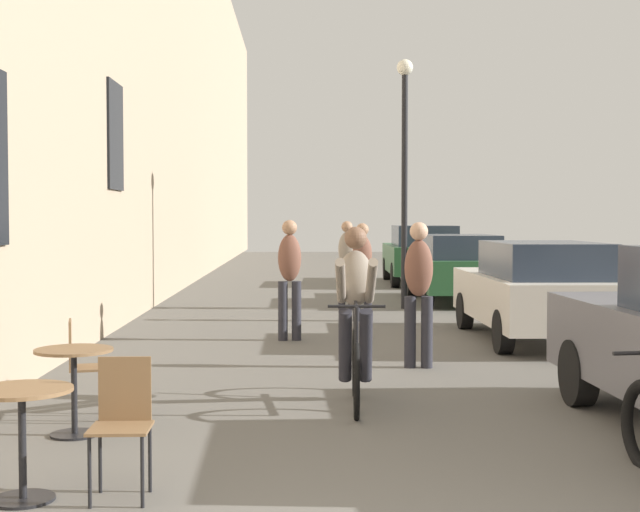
% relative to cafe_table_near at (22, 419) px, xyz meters
% --- Properties ---
extents(building_facade_left, '(0.54, 68.00, 11.18)m').
position_rel_cafe_table_near_xyz_m(building_facade_left, '(-1.41, 11.83, 5.07)').
color(building_facade_left, tan).
rests_on(building_facade_left, ground_plane).
extents(cafe_table_near, '(0.64, 0.64, 0.72)m').
position_rel_cafe_table_near_xyz_m(cafe_table_near, '(0.00, 0.00, 0.00)').
color(cafe_table_near, black).
rests_on(cafe_table_near, ground_plane).
extents(cafe_chair_near_toward_street, '(0.39, 0.39, 0.89)m').
position_rel_cafe_table_near_xyz_m(cafe_chair_near_toward_street, '(0.62, 0.08, -0.00)').
color(cafe_chair_near_toward_street, black).
rests_on(cafe_chair_near_toward_street, ground_plane).
extents(cafe_table_mid, '(0.64, 0.64, 0.72)m').
position_rel_cafe_table_near_xyz_m(cafe_table_mid, '(-0.10, 1.72, 0.00)').
color(cafe_table_mid, black).
rests_on(cafe_table_mid, ground_plane).
extents(cafe_chair_mid_toward_street, '(0.46, 0.46, 0.89)m').
position_rel_cafe_table_near_xyz_m(cafe_chair_mid_toward_street, '(-0.17, 2.33, -0.00)').
color(cafe_chair_mid_toward_street, black).
rests_on(cafe_chair_mid_toward_street, ground_plane).
extents(cyclist_on_bicycle, '(0.52, 1.76, 1.74)m').
position_rel_cafe_table_near_xyz_m(cyclist_on_bicycle, '(2.30, 2.97, 0.29)').
color(cyclist_on_bicycle, black).
rests_on(cyclist_on_bicycle, ground_plane).
extents(pedestrian_near, '(0.36, 0.27, 1.74)m').
position_rel_cafe_table_near_xyz_m(pedestrian_near, '(3.18, 5.03, 0.46)').
color(pedestrian_near, '#26262D').
rests_on(pedestrian_near, ground_plane).
extents(pedestrian_mid, '(0.36, 0.27, 1.76)m').
position_rel_cafe_table_near_xyz_m(pedestrian_mid, '(1.62, 7.47, 0.47)').
color(pedestrian_mid, '#26262D').
rests_on(pedestrian_mid, ground_plane).
extents(pedestrian_far, '(0.37, 0.28, 1.70)m').
position_rel_cafe_table_near_xyz_m(pedestrian_far, '(2.86, 9.92, 0.44)').
color(pedestrian_far, '#26262D').
rests_on(pedestrian_far, ground_plane).
extents(pedestrian_furthest, '(0.37, 0.28, 1.73)m').
position_rel_cafe_table_near_xyz_m(pedestrian_furthest, '(2.70, 11.97, 0.46)').
color(pedestrian_furthest, '#26262D').
rests_on(pedestrian_furthest, ground_plane).
extents(street_lamp, '(0.32, 0.32, 4.90)m').
position_rel_cafe_table_near_xyz_m(street_lamp, '(3.84, 12.08, 2.59)').
color(street_lamp, black).
rests_on(street_lamp, ground_plane).
extents(parked_car_second, '(1.75, 4.09, 1.45)m').
position_rel_cafe_table_near_xyz_m(parked_car_second, '(5.21, 7.32, 0.23)').
color(parked_car_second, beige).
rests_on(parked_car_second, ground_plane).
extents(parked_car_third, '(1.72, 4.05, 1.44)m').
position_rel_cafe_table_near_xyz_m(parked_car_third, '(5.10, 13.45, 0.23)').
color(parked_car_third, '#23512D').
rests_on(parked_car_third, ground_plane).
extents(parked_car_fourth, '(1.99, 4.52, 1.59)m').
position_rel_cafe_table_near_xyz_m(parked_car_fourth, '(5.11, 18.76, 0.30)').
color(parked_car_fourth, '#23512D').
rests_on(parked_car_fourth, ground_plane).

